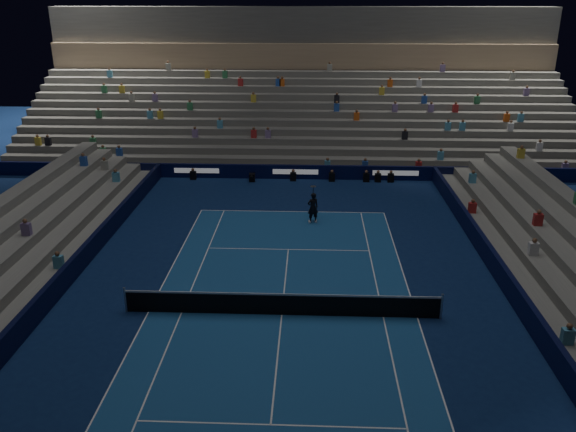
% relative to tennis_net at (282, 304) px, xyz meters
% --- Properties ---
extents(ground, '(90.00, 90.00, 0.00)m').
position_rel_tennis_net_xyz_m(ground, '(0.00, 0.00, -0.50)').
color(ground, '#0B1D47').
rests_on(ground, ground).
extents(court_surface, '(10.97, 23.77, 0.01)m').
position_rel_tennis_net_xyz_m(court_surface, '(0.00, 0.00, -0.50)').
color(court_surface, navy).
rests_on(court_surface, ground).
extents(sponsor_barrier_far, '(44.00, 0.25, 1.00)m').
position_rel_tennis_net_xyz_m(sponsor_barrier_far, '(0.00, 18.50, -0.00)').
color(sponsor_barrier_far, black).
rests_on(sponsor_barrier_far, ground).
extents(sponsor_barrier_east, '(0.25, 37.00, 1.00)m').
position_rel_tennis_net_xyz_m(sponsor_barrier_east, '(9.70, 0.00, -0.00)').
color(sponsor_barrier_east, black).
rests_on(sponsor_barrier_east, ground).
extents(sponsor_barrier_west, '(0.25, 37.00, 1.00)m').
position_rel_tennis_net_xyz_m(sponsor_barrier_west, '(-9.70, 0.00, -0.00)').
color(sponsor_barrier_west, black).
rests_on(sponsor_barrier_west, ground).
extents(grandstand_main, '(44.00, 15.20, 11.20)m').
position_rel_tennis_net_xyz_m(grandstand_main, '(0.00, 27.90, 2.87)').
color(grandstand_main, '#5E5E5A').
rests_on(grandstand_main, ground).
extents(tennis_net, '(12.90, 0.10, 1.10)m').
position_rel_tennis_net_xyz_m(tennis_net, '(0.00, 0.00, 0.00)').
color(tennis_net, '#B2B2B7').
rests_on(tennis_net, ground).
extents(tennis_player, '(0.76, 0.63, 1.78)m').
position_rel_tennis_net_xyz_m(tennis_player, '(1.23, 10.23, 0.39)').
color(tennis_player, black).
rests_on(tennis_player, ground).
extents(broadcast_camera, '(0.44, 0.87, 0.54)m').
position_rel_tennis_net_xyz_m(broadcast_camera, '(-3.01, 17.76, -0.22)').
color(broadcast_camera, black).
rests_on(broadcast_camera, ground).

